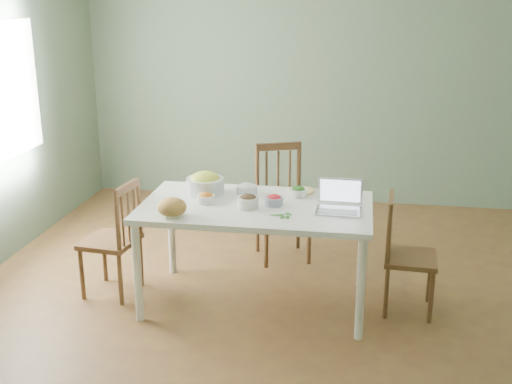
% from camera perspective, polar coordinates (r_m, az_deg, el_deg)
% --- Properties ---
extents(floor, '(5.00, 5.00, 0.00)m').
position_cam_1_polar(floor, '(5.25, 1.59, -9.04)').
color(floor, brown).
rests_on(floor, ground).
extents(wall_back, '(5.00, 0.00, 2.70)m').
position_cam_1_polar(wall_back, '(7.25, 4.49, 9.61)').
color(wall_back, slate).
rests_on(wall_back, ground).
extents(wall_front, '(5.00, 0.00, 2.70)m').
position_cam_1_polar(wall_front, '(2.46, -6.38, -6.69)').
color(wall_front, slate).
rests_on(wall_front, ground).
extents(dining_table, '(1.73, 0.97, 0.81)m').
position_cam_1_polar(dining_table, '(4.95, 0.00, -5.59)').
color(dining_table, white).
rests_on(dining_table, floor).
extents(chair_far, '(0.59, 0.57, 1.03)m').
position_cam_1_polar(chair_far, '(5.74, 2.43, -1.08)').
color(chair_far, '#3B2610').
rests_on(chair_far, floor).
extents(chair_left, '(0.44, 0.46, 0.94)m').
position_cam_1_polar(chair_left, '(5.21, -12.92, -4.06)').
color(chair_left, '#3B2610').
rests_on(chair_left, floor).
extents(chair_right, '(0.40, 0.42, 0.91)m').
position_cam_1_polar(chair_right, '(4.95, 13.65, -5.51)').
color(chair_right, '#3B2610').
rests_on(chair_right, floor).
extents(bread_boule, '(0.25, 0.25, 0.13)m').
position_cam_1_polar(bread_boule, '(4.58, -7.50, -1.35)').
color(bread_boule, '#AD8543').
rests_on(bread_boule, dining_table).
extents(butter_stick, '(0.10, 0.06, 0.03)m').
position_cam_1_polar(butter_stick, '(4.54, -7.47, -2.23)').
color(butter_stick, '#F1EBC6').
rests_on(butter_stick, dining_table).
extents(bowl_squash, '(0.35, 0.35, 0.17)m').
position_cam_1_polar(bowl_squash, '(5.05, -4.56, 0.79)').
color(bowl_squash, yellow).
rests_on(bowl_squash, dining_table).
extents(bowl_carrot, '(0.15, 0.15, 0.08)m').
position_cam_1_polar(bowl_carrot, '(4.85, -4.50, -0.52)').
color(bowl_carrot, orange).
rests_on(bowl_carrot, dining_table).
extents(bowl_onion, '(0.17, 0.17, 0.09)m').
position_cam_1_polar(bowl_onion, '(5.04, -0.82, 0.30)').
color(bowl_onion, white).
rests_on(bowl_onion, dining_table).
extents(bowl_mushroom, '(0.21, 0.21, 0.10)m').
position_cam_1_polar(bowl_mushroom, '(4.72, -0.72, -0.83)').
color(bowl_mushroom, black).
rests_on(bowl_mushroom, dining_table).
extents(bowl_redpep, '(0.17, 0.17, 0.08)m').
position_cam_1_polar(bowl_redpep, '(4.78, 1.63, -0.72)').
color(bowl_redpep, red).
rests_on(bowl_redpep, dining_table).
extents(bowl_broccoli, '(0.17, 0.17, 0.08)m').
position_cam_1_polar(bowl_broccoli, '(4.99, 3.80, 0.05)').
color(bowl_broccoli, '#264A1C').
rests_on(bowl_broccoli, dining_table).
extents(flatbread, '(0.26, 0.26, 0.02)m').
position_cam_1_polar(flatbread, '(5.12, 4.09, 0.12)').
color(flatbread, tan).
rests_on(flatbread, dining_table).
extents(basil_bunch, '(0.18, 0.18, 0.02)m').
position_cam_1_polar(basil_bunch, '(4.57, 2.20, -2.02)').
color(basil_bunch, '#327222').
rests_on(basil_bunch, dining_table).
extents(laptop, '(0.33, 0.29, 0.22)m').
position_cam_1_polar(laptop, '(4.65, 7.42, -0.49)').
color(laptop, '#BBBBC2').
rests_on(laptop, dining_table).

